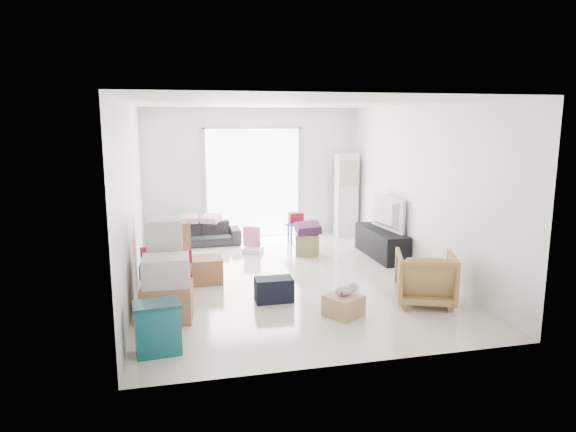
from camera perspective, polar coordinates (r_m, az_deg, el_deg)
The scene contains 21 objects.
room_shell at distance 7.86m, azimuth -0.40°, elevation 2.58°, with size 4.98×6.48×3.18m.
sliding_door at distance 10.77m, azimuth -3.91°, elevation 4.17°, with size 2.10×0.04×2.33m.
ac_tower at distance 10.99m, azimuth 6.49°, elevation 2.32°, with size 0.45×0.30×1.75m, color silver.
tv_console at distance 9.48m, azimuth 10.35°, elevation -2.98°, with size 0.45×1.50×0.50m, color black.
television at distance 9.41m, azimuth 10.42°, elevation -1.08°, with size 1.06×0.61×0.14m, color black.
sofa at distance 10.33m, azimuth -9.63°, elevation -1.55°, with size 1.52×0.45×0.60m, color #2B2B31.
pillow_left at distance 10.29m, azimuth -11.07°, elevation 0.38°, with size 0.38×0.30×0.12m, color #E1A4BD.
pillow_right at distance 10.23m, azimuth -8.60°, elevation 0.38°, with size 0.33×0.26×0.11m, color #E1A4BD.
armchair at distance 7.20m, azimuth 15.00°, elevation -6.39°, with size 0.75×0.71×0.78m, color #9E6F46.
storage_bins at distance 5.74m, azimuth -14.28°, elevation -11.94°, with size 0.52×0.39×0.56m.
box_stack_a at distance 6.56m, azimuth -13.32°, elevation -7.99°, with size 0.66×0.57×0.81m.
box_stack_b at distance 7.02m, azimuth -13.37°, elevation -5.69°, with size 0.68×0.59×1.19m.
box_stack_c at distance 8.12m, azimuth -13.14°, elevation -3.92°, with size 0.68×0.68×0.92m.
loose_box at distance 7.98m, azimuth -9.01°, elevation -5.94°, with size 0.46×0.46×0.38m, color #946442.
duffel_bag at distance 7.10m, azimuth -1.57°, elevation -8.18°, with size 0.51×0.31×0.33m, color black.
ottoman at distance 9.47m, azimuth 2.19°, elevation -3.14°, with size 0.40×0.40×0.40m, color olive.
blanket at distance 9.40m, azimuth 2.20°, elevation -1.56°, with size 0.44×0.44×0.14m, color #421A42.
kids_table at distance 10.23m, azimuth 0.88°, elevation -0.62°, with size 0.51×0.51×0.64m.
toy_walker at distance 9.69m, azimuth -3.96°, elevation -3.25°, with size 0.45×0.43×0.47m.
wood_crate at distance 6.64m, azimuth 6.19°, elevation -9.86°, with size 0.40×0.40×0.27m, color tan.
plush_bunny at distance 6.59m, azimuth 6.49°, elevation -8.14°, with size 0.31×0.17×0.16m.
Camera 1 is at (-1.72, -7.59, 2.45)m, focal length 32.00 mm.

